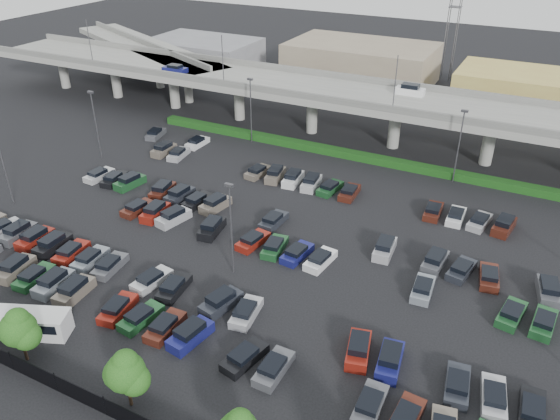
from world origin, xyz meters
name	(u,v)px	position (x,y,z in m)	size (l,w,h in m)	color
ground	(269,235)	(0.00, 0.00, 0.00)	(280.00, 280.00, 0.00)	black
overpass	(364,99)	(-0.21, 32.01, 6.97)	(150.00, 13.00, 15.80)	gray
on_ramp	(146,50)	(-52.10, 43.05, 6.86)	(50.93, 30.13, 8.80)	gray
hedge	(347,154)	(0.00, 25.00, 0.55)	(66.00, 1.60, 1.10)	#144213
fence	(94,401)	(-0.05, -28.00, 0.90)	(70.00, 0.10, 2.00)	black
tree_row	(110,367)	(0.70, -26.53, 3.52)	(65.07, 3.66, 5.94)	#332316
shuttle_bus	(30,323)	(-11.22, -24.18, 1.23)	(7.40, 4.91, 2.25)	silver
parked_cars	(233,246)	(-2.10, -4.58, 0.62)	(63.16, 41.69, 1.67)	black
light_poles	(246,173)	(-4.13, 2.00, 6.24)	(66.90, 48.38, 10.30)	#4A4A4F
distant_buildings	(478,82)	(12.38, 61.81, 3.74)	(138.00, 24.00, 9.00)	gray
comm_tower	(456,4)	(4.00, 74.00, 15.61)	(2.40, 2.40, 30.00)	#4A4A4F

